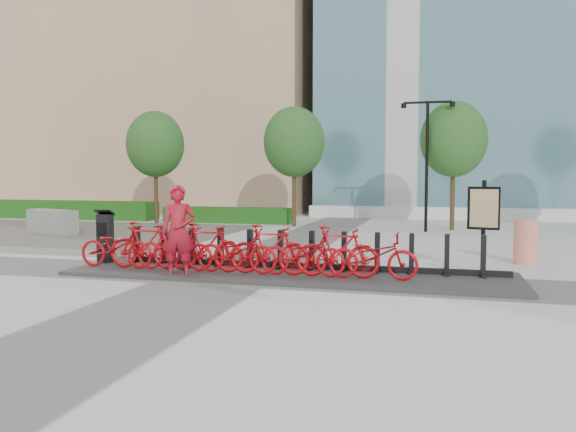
% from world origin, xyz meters
% --- Properties ---
extents(ground, '(120.00, 120.00, 0.00)m').
position_xyz_m(ground, '(0.00, 0.00, 0.00)').
color(ground, silver).
extents(gravel_patch, '(14.00, 14.00, 0.00)m').
position_xyz_m(gravel_patch, '(-10.00, 7.00, 0.01)').
color(gravel_patch, '#46433E').
rests_on(gravel_patch, ground).
extents(hedge_a, '(10.00, 1.40, 0.90)m').
position_xyz_m(hedge_a, '(-14.00, 13.50, 0.45)').
color(hedge_a, '#173B0D').
rests_on(hedge_a, ground).
extents(hedge_b, '(6.00, 1.20, 0.70)m').
position_xyz_m(hedge_b, '(-5.00, 13.20, 0.35)').
color(hedge_b, '#173B0D').
rests_on(hedge_b, ground).
extents(tree_0, '(2.60, 2.60, 5.10)m').
position_xyz_m(tree_0, '(-8.00, 12.00, 3.59)').
color(tree_0, '#352515').
rests_on(tree_0, ground).
extents(tree_1, '(2.60, 2.60, 5.10)m').
position_xyz_m(tree_1, '(-1.50, 12.00, 3.59)').
color(tree_1, '#352515').
rests_on(tree_1, ground).
extents(tree_2, '(2.60, 2.60, 5.10)m').
position_xyz_m(tree_2, '(5.00, 12.00, 3.59)').
color(tree_2, '#352515').
rests_on(tree_2, ground).
extents(streetlamp, '(2.00, 0.20, 5.00)m').
position_xyz_m(streetlamp, '(4.00, 11.00, 3.13)').
color(streetlamp, black).
rests_on(streetlamp, ground).
extents(dock_pad, '(9.60, 2.40, 0.08)m').
position_xyz_m(dock_pad, '(1.30, 0.30, 0.04)').
color(dock_pad, '#373737').
rests_on(dock_pad, ground).
extents(dock_rail_posts, '(8.02, 0.50, 0.85)m').
position_xyz_m(dock_rail_posts, '(1.36, 0.77, 0.51)').
color(dock_rail_posts, black).
rests_on(dock_rail_posts, dock_pad).
extents(bike_0, '(1.79, 0.62, 0.94)m').
position_xyz_m(bike_0, '(-2.60, -0.05, 0.55)').
color(bike_0, '#AD070D').
rests_on(bike_0, dock_pad).
extents(bike_1, '(1.73, 0.49, 1.04)m').
position_xyz_m(bike_1, '(-1.88, -0.05, 0.60)').
color(bike_1, '#AD070D').
rests_on(bike_1, dock_pad).
extents(bike_2, '(1.79, 0.62, 0.94)m').
position_xyz_m(bike_2, '(-1.16, -0.05, 0.55)').
color(bike_2, '#AD070D').
rests_on(bike_2, dock_pad).
extents(bike_3, '(1.73, 0.49, 1.04)m').
position_xyz_m(bike_3, '(-0.44, -0.05, 0.60)').
color(bike_3, '#AD070D').
rests_on(bike_3, dock_pad).
extents(bike_4, '(1.79, 0.62, 0.94)m').
position_xyz_m(bike_4, '(0.28, -0.05, 0.55)').
color(bike_4, '#AD070D').
rests_on(bike_4, dock_pad).
extents(bike_5, '(1.73, 0.49, 1.04)m').
position_xyz_m(bike_5, '(1.00, -0.05, 0.60)').
color(bike_5, '#AD070D').
rests_on(bike_5, dock_pad).
extents(bike_6, '(1.79, 0.62, 0.94)m').
position_xyz_m(bike_6, '(1.72, -0.05, 0.55)').
color(bike_6, '#AD070D').
rests_on(bike_6, dock_pad).
extents(bike_7, '(1.73, 0.49, 1.04)m').
position_xyz_m(bike_7, '(2.44, -0.05, 0.60)').
color(bike_7, '#AD070D').
rests_on(bike_7, dock_pad).
extents(bike_8, '(1.79, 0.62, 0.94)m').
position_xyz_m(bike_8, '(3.16, -0.05, 0.55)').
color(bike_8, '#AD070D').
rests_on(bike_8, dock_pad).
extents(kiosk, '(0.43, 0.38, 1.27)m').
position_xyz_m(kiosk, '(-3.27, 0.55, 0.69)').
color(kiosk, black).
rests_on(kiosk, dock_pad).
extents(worker_red, '(0.80, 0.61, 1.95)m').
position_xyz_m(worker_red, '(-0.83, -0.54, 0.98)').
color(worker_red, '#A31223').
rests_on(worker_red, ground).
extents(construction_barrel, '(0.69, 0.69, 1.08)m').
position_xyz_m(construction_barrel, '(6.49, 3.33, 0.54)').
color(construction_barrel, '#FF450F').
rests_on(construction_barrel, ground).
extents(jersey_barrier, '(2.42, 1.38, 0.90)m').
position_xyz_m(jersey_barrier, '(-9.44, 6.64, 0.45)').
color(jersey_barrier, gray).
rests_on(jersey_barrier, ground).
extents(map_sign, '(0.68, 0.24, 2.05)m').
position_xyz_m(map_sign, '(5.36, 1.54, 1.36)').
color(map_sign, black).
rests_on(map_sign, ground).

